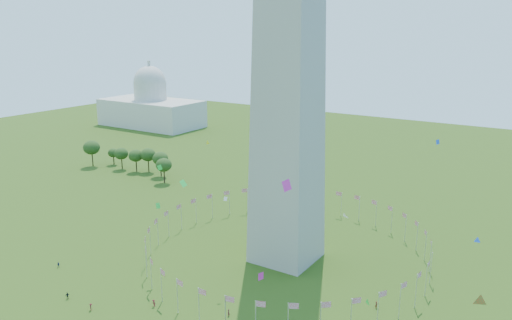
{
  "coord_description": "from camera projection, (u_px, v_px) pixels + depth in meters",
  "views": [
    {
      "loc": [
        65.16,
        -67.39,
        64.9
      ],
      "look_at": [
        -0.77,
        35.0,
        32.89
      ],
      "focal_mm": 35.0,
      "sensor_mm": 36.0,
      "label": 1
    }
  ],
  "objects": [
    {
      "name": "flag_ring",
      "position": [
        286.0,
        244.0,
        144.93
      ],
      "size": [
        80.24,
        80.24,
        9.0
      ],
      "color": "silver",
      "rests_on": "ground"
    },
    {
      "name": "capitol_building",
      "position": [
        150.0,
        93.0,
        340.18
      ],
      "size": [
        70.0,
        35.0,
        46.0
      ],
      "primitive_type": null,
      "color": "beige",
      "rests_on": "ground"
    },
    {
      "name": "kites_aloft",
      "position": [
        295.0,
        236.0,
        113.73
      ],
      "size": [
        105.34,
        70.86,
        37.96
      ],
      "color": "white",
      "rests_on": "ground"
    },
    {
      "name": "tree_line_west",
      "position": [
        132.0,
        161.0,
        232.61
      ],
      "size": [
        55.87,
        15.82,
        12.49
      ],
      "color": "#2F531B",
      "rests_on": "ground"
    }
  ]
}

